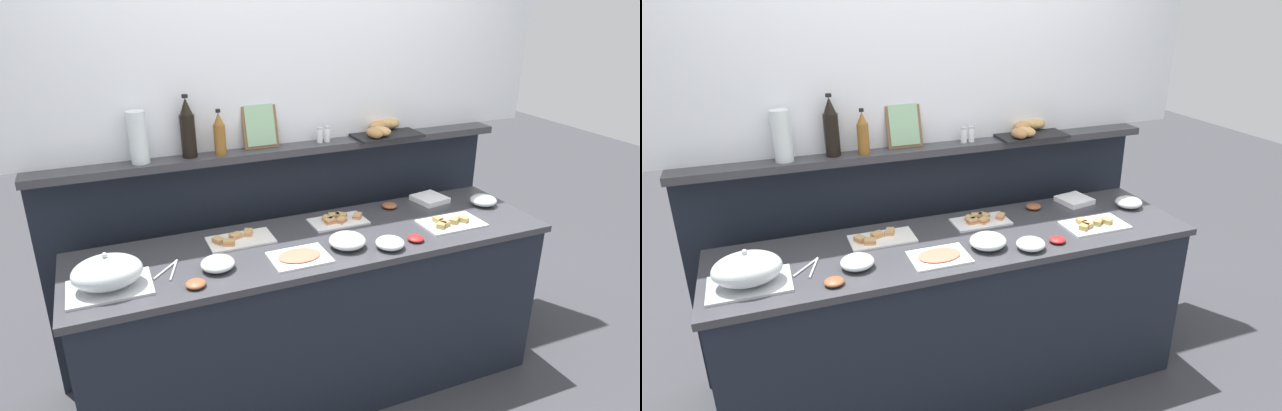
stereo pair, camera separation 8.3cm
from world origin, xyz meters
TOP-DOWN VIEW (x-y plane):
  - ground_plane at (0.00, 0.60)m, footprint 12.00×12.00m
  - buffet_counter at (0.00, 0.00)m, footprint 2.40×0.66m
  - back_ledge_unit at (0.00, 0.51)m, footprint 2.62×0.22m
  - upper_wall_panel at (0.00, 0.53)m, footprint 3.22×0.08m
  - sandwich_platter_rear at (0.71, -0.11)m, footprint 0.33×0.20m
  - sandwich_platter_front at (-0.37, 0.13)m, footprint 0.32×0.18m
  - sandwich_platter_side at (0.18, 0.15)m, footprint 0.30×0.18m
  - cold_cuts_platter at (-0.16, -0.16)m, footprint 0.27×0.21m
  - serving_cloche at (-0.99, -0.11)m, footprint 0.34×0.24m
  - glass_bowl_large at (0.28, -0.23)m, footprint 0.14×0.14m
  - glass_bowl_medium at (0.09, -0.14)m, footprint 0.18×0.18m
  - glass_bowl_small at (1.05, 0.05)m, footprint 0.15×0.15m
  - glass_bowl_extra at (-0.53, -0.12)m, footprint 0.15×0.15m
  - condiment_bowl_teal at (-0.65, -0.23)m, footprint 0.09×0.09m
  - condiment_bowl_cream at (0.44, -0.21)m, footprint 0.08×0.08m
  - condiment_bowl_dark at (0.53, 0.22)m, footprint 0.09×0.09m
  - serving_tongs at (-0.73, -0.04)m, footprint 0.13×0.18m
  - napkin_stack at (0.80, 0.22)m, footprint 0.20×0.20m
  - vinegar_bottle_amber at (-0.37, 0.41)m, footprint 0.06×0.06m
  - wine_bottle_dark at (-0.52, 0.44)m, footprint 0.08×0.08m
  - salt_shaker at (0.19, 0.43)m, footprint 0.03×0.03m
  - pepper_shaker at (0.24, 0.43)m, footprint 0.03×0.03m
  - bread_basket at (0.60, 0.44)m, footprint 0.40×0.30m
  - framed_picture at (-0.14, 0.47)m, footprint 0.19×0.07m
  - water_carafe at (-0.76, 0.43)m, footprint 0.09×0.09m

SIDE VIEW (x-z plane):
  - ground_plane at x=0.00m, z-range 0.00..0.00m
  - buffet_counter at x=0.00m, z-range 0.00..0.91m
  - back_ledge_unit at x=0.00m, z-range 0.03..1.30m
  - serving_tongs at x=-0.73m, z-range 0.90..0.92m
  - cold_cuts_platter at x=-0.16m, z-range 0.90..0.92m
  - sandwich_platter_front at x=-0.37m, z-range 0.90..0.93m
  - sandwich_platter_rear at x=0.71m, z-range 0.90..0.93m
  - sandwich_platter_side at x=0.18m, z-range 0.90..0.93m
  - condiment_bowl_cream at x=0.44m, z-range 0.90..0.93m
  - condiment_bowl_teal at x=-0.65m, z-range 0.90..0.93m
  - napkin_stack at x=0.80m, z-range 0.90..0.93m
  - condiment_bowl_dark at x=0.53m, z-range 0.90..0.93m
  - glass_bowl_large at x=0.28m, z-range 0.90..0.96m
  - glass_bowl_small at x=1.05m, z-range 0.90..0.96m
  - glass_bowl_extra at x=-0.53m, z-range 0.90..0.96m
  - glass_bowl_medium at x=0.09m, z-range 0.90..0.97m
  - serving_cloche at x=-0.99m, z-range 0.89..1.06m
  - bread_basket at x=0.60m, z-range 1.26..1.35m
  - salt_shaker at x=0.19m, z-range 1.27..1.36m
  - pepper_shaker at x=0.24m, z-range 1.27..1.36m
  - vinegar_bottle_amber at x=-0.37m, z-range 1.26..1.49m
  - framed_picture at x=-0.14m, z-range 1.27..1.51m
  - water_carafe at x=-0.76m, z-range 1.27..1.53m
  - wine_bottle_dark at x=-0.52m, z-range 1.26..1.57m
  - upper_wall_panel at x=0.00m, z-range 1.27..2.60m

